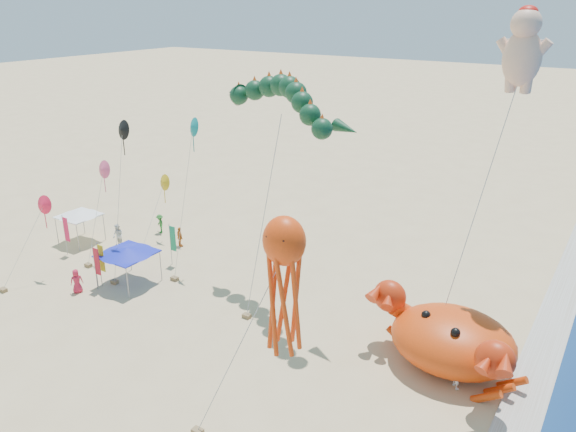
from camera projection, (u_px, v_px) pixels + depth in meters
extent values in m
plane|color=#D1B784|center=(299.00, 339.00, 32.02)|extent=(320.00, 320.00, 0.00)
plane|color=silver|center=(519.00, 417.00, 26.01)|extent=(320.00, 320.00, 0.00)
ellipsoid|color=#DE3E0B|center=(452.00, 340.00, 29.19)|extent=(8.14, 7.59, 3.11)
sphere|color=#BB2A0B|center=(382.00, 310.00, 29.41)|extent=(1.85, 1.85, 1.85)
sphere|color=black|center=(430.00, 321.00, 28.33)|extent=(0.48, 0.48, 0.48)
sphere|color=#BB2A0B|center=(521.00, 351.00, 25.93)|extent=(1.85, 1.85, 1.85)
sphere|color=black|center=(468.00, 333.00, 27.35)|extent=(0.48, 0.48, 0.48)
cone|color=#0E351E|center=(213.00, 96.00, 34.90)|extent=(1.52, 1.12, 1.24)
cylinder|color=#B2B2B2|center=(264.00, 217.00, 33.37)|extent=(0.36, 3.55, 11.80)
cube|color=olive|center=(247.00, 316.00, 34.18)|extent=(0.50, 0.35, 0.25)
ellipsoid|color=#FFC09B|center=(522.00, 58.00, 27.63)|extent=(1.88, 1.55, 2.77)
sphere|color=#FFC09B|center=(526.00, 24.00, 26.92)|extent=(1.45, 1.45, 1.45)
ellipsoid|color=red|center=(528.00, 12.00, 26.80)|extent=(0.94, 0.94, 0.66)
cylinder|color=#B2B2B2|center=(472.00, 223.00, 29.23)|extent=(1.77, 4.51, 14.19)
cube|color=olive|center=(430.00, 354.00, 30.45)|extent=(0.50, 0.35, 0.25)
ellipsoid|color=#F5410C|center=(284.00, 241.00, 21.60)|extent=(1.75, 1.58, 2.02)
cylinder|color=#B2B2B2|center=(238.00, 349.00, 23.39)|extent=(3.37, 2.08, 8.71)
cube|color=olive|center=(198.00, 431.00, 24.99)|extent=(0.50, 0.35, 0.25)
cylinder|color=gray|center=(96.00, 272.00, 37.58)|extent=(0.06, 0.06, 2.20)
cylinder|color=gray|center=(128.00, 283.00, 36.08)|extent=(0.06, 0.06, 2.20)
cylinder|color=gray|center=(130.00, 256.00, 39.94)|extent=(0.06, 0.06, 2.20)
cylinder|color=gray|center=(161.00, 266.00, 38.44)|extent=(0.06, 0.06, 2.20)
cube|color=#1621C2|center=(127.00, 254.00, 37.60)|extent=(3.23, 3.23, 0.08)
cone|color=#1621C2|center=(127.00, 250.00, 37.52)|extent=(3.56, 3.56, 0.45)
cylinder|color=gray|center=(57.00, 231.00, 44.29)|extent=(0.06, 0.06, 2.20)
cylinder|color=gray|center=(78.00, 238.00, 43.02)|extent=(0.06, 0.06, 2.20)
cylinder|color=gray|center=(83.00, 221.00, 46.30)|extent=(0.06, 0.06, 2.20)
cylinder|color=gray|center=(104.00, 227.00, 45.02)|extent=(0.06, 0.06, 2.20)
cube|color=white|center=(79.00, 216.00, 44.25)|extent=(2.79, 2.79, 0.08)
cone|color=white|center=(78.00, 213.00, 44.17)|extent=(3.07, 3.07, 0.45)
cylinder|color=gray|center=(99.00, 264.00, 37.55)|extent=(0.05, 0.05, 3.20)
cube|color=#CCCB18|center=(101.00, 258.00, 37.23)|extent=(0.50, 0.04, 1.90)
cylinder|color=gray|center=(95.00, 268.00, 37.07)|extent=(0.05, 0.05, 3.20)
cube|color=#B41629|center=(97.00, 262.00, 36.75)|extent=(0.50, 0.04, 1.90)
cylinder|color=gray|center=(65.00, 235.00, 42.25)|extent=(0.05, 0.05, 3.20)
cube|color=#E5194C|center=(66.00, 230.00, 41.93)|extent=(0.50, 0.04, 1.90)
cylinder|color=gray|center=(171.00, 244.00, 40.63)|extent=(0.05, 0.05, 3.20)
cube|color=#18915B|center=(173.00, 239.00, 40.31)|extent=(0.50, 0.04, 1.90)
imported|color=silver|center=(118.00, 236.00, 43.76)|extent=(1.01, 0.84, 1.88)
imported|color=orange|center=(180.00, 237.00, 43.91)|extent=(1.02, 0.76, 1.61)
imported|color=#246D26|center=(160.00, 224.00, 46.52)|extent=(1.20, 1.04, 1.61)
imported|color=white|center=(457.00, 372.00, 27.76)|extent=(0.78, 0.77, 1.81)
imported|color=#C21F3C|center=(77.00, 281.00, 36.94)|extent=(0.89, 0.96, 1.65)
cone|color=black|center=(122.00, 130.00, 36.49)|extent=(1.30, 0.51, 1.32)
cylinder|color=#B2B2B2|center=(115.00, 211.00, 37.01)|extent=(0.55, 3.04, 10.00)
cube|color=olive|center=(109.00, 288.00, 37.49)|extent=(0.50, 0.35, 0.25)
cone|color=#FD1C41|center=(43.00, 205.00, 37.77)|extent=(1.30, 0.51, 1.32)
cylinder|color=#B2B2B2|center=(32.00, 248.00, 37.39)|extent=(0.55, 3.04, 5.01)
cube|color=olive|center=(20.00, 292.00, 36.99)|extent=(0.50, 0.35, 0.25)
cone|color=#EB4E7B|center=(103.00, 169.00, 39.71)|extent=(1.30, 0.51, 1.32)
cylinder|color=#B2B2B2|center=(94.00, 222.00, 39.63)|extent=(0.55, 3.04, 6.69)
cube|color=olive|center=(85.00, 273.00, 39.52)|extent=(0.50, 0.35, 0.25)
cone|color=#0B787A|center=(193.00, 127.00, 37.35)|extent=(1.30, 0.51, 1.32)
cylinder|color=#B2B2B2|center=(185.00, 206.00, 37.86)|extent=(0.55, 3.04, 10.00)
cube|color=olive|center=(178.00, 282.00, 38.35)|extent=(0.50, 0.35, 0.25)
cone|color=gold|center=(164.00, 182.00, 44.11)|extent=(1.30, 0.51, 1.32)
cylinder|color=#B2B2B2|center=(155.00, 217.00, 43.64)|extent=(0.54, 3.04, 4.51)
cube|color=olive|center=(145.00, 251.00, 43.15)|extent=(0.50, 0.35, 0.25)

